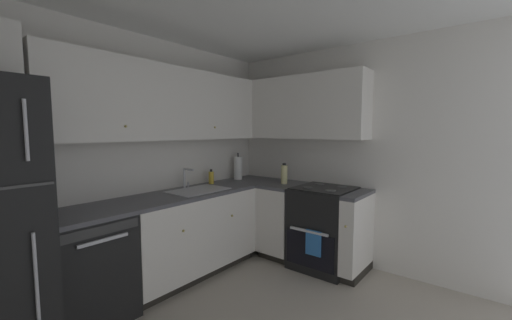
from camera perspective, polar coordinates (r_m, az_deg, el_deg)
name	(u,v)px	position (r m, az deg, el deg)	size (l,w,h in m)	color
wall_back	(132,160)	(3.29, -21.78, 0.04)	(3.62, 0.05, 2.45)	silver
wall_right	(356,156)	(3.65, 17.85, 0.64)	(0.05, 3.18, 2.45)	silver
dishwasher	(86,268)	(2.93, -28.75, -17.07)	(0.60, 0.63, 0.85)	black
lower_cabinets_back	(190,234)	(3.43, -12.13, -13.18)	(1.46, 0.62, 0.85)	silver
countertop_back	(189,193)	(3.31, -12.28, -6.02)	(2.67, 0.60, 0.04)	#4C4C51
lower_cabinets_right	(302,224)	(3.72, 8.38, -11.64)	(0.62, 1.18, 0.85)	silver
countertop_right	(302,187)	(3.61, 8.45, -5.01)	(0.60, 1.18, 0.03)	#4C4C51
oven_range	(324,227)	(3.60, 12.39, -11.92)	(0.68, 0.62, 1.03)	black
upper_cabinets_back	(165,104)	(3.28, -16.38, 9.90)	(2.35, 0.34, 0.73)	silver
upper_cabinets_right	(295,108)	(3.78, 7.24, 9.44)	(0.32, 1.72, 0.73)	silver
sink	(198,194)	(3.36, -10.54, -6.21)	(0.61, 0.40, 0.10)	#B7B7BC
faucet	(186,176)	(3.49, -12.77, -2.94)	(0.07, 0.16, 0.22)	silver
soap_bottle	(211,177)	(3.75, -8.24, -3.19)	(0.06, 0.06, 0.17)	gold
paper_towel_roll	(238,168)	(4.05, -3.32, -1.48)	(0.11, 0.11, 0.35)	white
oil_bottle	(284,174)	(3.72, 5.21, -2.61)	(0.08, 0.08, 0.25)	beige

